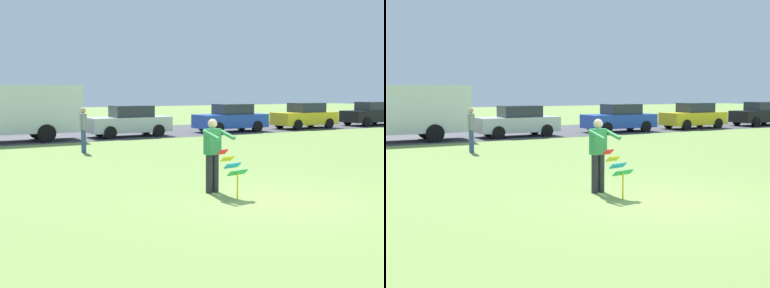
# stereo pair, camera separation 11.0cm
# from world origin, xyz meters

# --- Properties ---
(ground_plane) EXTENTS (120.00, 120.00, 0.00)m
(ground_plane) POSITION_xyz_m (0.00, 0.00, 0.00)
(ground_plane) COLOR olive
(road_strip) EXTENTS (120.00, 8.00, 0.01)m
(road_strip) POSITION_xyz_m (0.00, 18.01, 0.01)
(road_strip) COLOR #424247
(road_strip) RESTS_ON ground
(person_kite_flyer) EXTENTS (0.59, 0.69, 1.73)m
(person_kite_flyer) POSITION_xyz_m (-0.80, 1.45, 0.95)
(person_kite_flyer) COLOR #26262B
(person_kite_flyer) RESTS_ON ground
(kite_held) EXTENTS (0.53, 0.68, 1.06)m
(kite_held) POSITION_xyz_m (-0.72, 0.74, 0.70)
(kite_held) COLOR red
(kite_held) RESTS_ON ground
(parked_truck_grey_van) EXTENTS (6.72, 2.17, 2.62)m
(parked_truck_grey_van) POSITION_xyz_m (-2.97, 15.61, 1.41)
(parked_truck_grey_van) COLOR gray
(parked_truck_grey_van) RESTS_ON ground
(parked_car_silver) EXTENTS (4.21, 1.86, 1.60)m
(parked_car_silver) POSITION_xyz_m (2.63, 15.61, 0.77)
(parked_car_silver) COLOR silver
(parked_car_silver) RESTS_ON ground
(parked_car_blue) EXTENTS (4.20, 1.84, 1.60)m
(parked_car_blue) POSITION_xyz_m (8.83, 15.61, 0.77)
(parked_car_blue) COLOR #2347B7
(parked_car_blue) RESTS_ON ground
(parked_car_yellow) EXTENTS (4.26, 1.96, 1.60)m
(parked_car_yellow) POSITION_xyz_m (14.33, 15.61, 0.77)
(parked_car_yellow) COLOR yellow
(parked_car_yellow) RESTS_ON ground
(parked_car_black) EXTENTS (4.23, 1.89, 1.60)m
(parked_car_black) POSITION_xyz_m (20.16, 15.61, 0.77)
(parked_car_black) COLOR black
(parked_car_black) RESTS_ON ground
(person_walker_near) EXTENTS (0.27, 0.57, 1.73)m
(person_walker_near) POSITION_xyz_m (-1.33, 10.26, 0.93)
(person_walker_near) COLOR #384772
(person_walker_near) RESTS_ON ground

